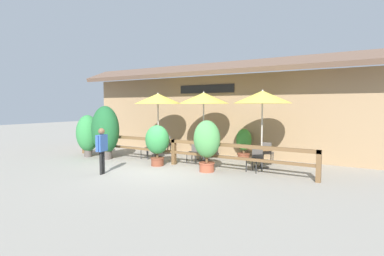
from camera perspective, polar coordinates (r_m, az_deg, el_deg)
ground_plane at (r=10.68m, az=-6.72°, el=-7.83°), size 60.00×60.00×0.00m
building_facade at (r=13.90m, az=3.73°, el=3.99°), size 14.28×1.49×4.23m
patio_railing at (r=11.39m, az=-3.48°, el=-3.50°), size 10.40×0.14×0.95m
patio_umbrella_near at (r=13.35m, az=-6.50°, el=5.55°), size 2.08×2.08×2.80m
dining_table_near at (r=13.45m, az=-6.43°, el=-2.82°), size 1.01×1.01×0.72m
chair_near_streetside at (r=12.86m, az=-8.31°, el=-3.67°), size 0.43×0.43×0.84m
chair_near_wallside at (r=14.06m, az=-4.52°, el=-2.95°), size 0.44×0.44×0.84m
patio_umbrella_middle at (r=12.25m, az=2.24°, el=5.69°), size 2.08×2.08×2.80m
dining_table_middle at (r=12.36m, az=2.21°, el=-3.42°), size 1.01×1.01×0.72m
chair_middle_streetside at (r=11.73m, az=0.46°, el=-4.39°), size 0.42×0.42×0.84m
chair_middle_wallside at (r=13.02m, az=3.90°, el=-3.53°), size 0.51×0.51×0.84m
patio_umbrella_far at (r=11.01m, az=13.27°, el=5.73°), size 2.08×2.08×2.80m
dining_table_far at (r=11.13m, az=13.10°, el=-4.40°), size 1.01×1.01×0.72m
chair_far_streetside at (r=10.40m, az=11.98°, el=-5.61°), size 0.50×0.50×0.84m
chair_far_wallside at (r=11.89m, az=14.05°, el=-4.40°), size 0.45×0.45×0.84m
potted_plant_entrance_palm at (r=13.00m, az=-16.17°, el=-0.50°), size 1.19×1.07×2.22m
potted_plant_corner_fern at (r=11.18m, az=-6.64°, el=-2.56°), size 0.92×0.83×1.51m
potted_plant_tall_tropical at (r=13.81m, az=-19.24°, el=-1.04°), size 1.04×0.94×1.83m
potted_plant_small_flowering at (r=10.11m, az=2.85°, el=-2.57°), size 0.92×0.83×1.74m
potted_plant_broad_leaf at (r=12.72m, az=9.83°, el=-2.67°), size 0.65×0.59×1.27m
pedestrian at (r=10.15m, az=-16.81°, el=-3.06°), size 0.28×0.52×1.51m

